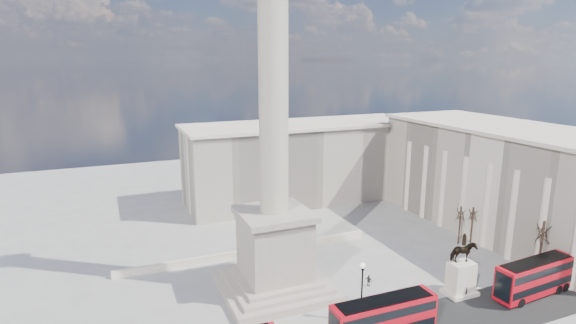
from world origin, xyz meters
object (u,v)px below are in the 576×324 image
at_px(red_bus_c, 535,277).
at_px(pedestrian_standing, 517,278).
at_px(equestrian_statue, 461,273).
at_px(victorian_lamp, 362,287).
at_px(red_bus_b, 384,319).
at_px(pedestrian_walking, 466,290).
at_px(nelsons_column, 274,195).
at_px(pedestrian_crossing, 369,281).

height_order(red_bus_c, pedestrian_standing, red_bus_c).
height_order(equestrian_statue, pedestrian_standing, equestrian_statue).
distance_m(victorian_lamp, pedestrian_standing, 24.22).
xyz_separation_m(red_bus_b, pedestrian_walking, (14.85, 3.50, -1.57)).
relative_size(nelsons_column, pedestrian_walking, 25.94).
xyz_separation_m(red_bus_c, pedestrian_standing, (0.35, 2.85, -1.58)).
bearing_deg(equestrian_statue, pedestrian_crossing, 147.36).
xyz_separation_m(nelsons_column, red_bus_c, (30.07, -14.35, -10.40)).
height_order(equestrian_statue, pedestrian_crossing, equestrian_statue).
relative_size(red_bus_b, red_bus_c, 0.99).
distance_m(red_bus_c, equestrian_statue, 9.33).
height_order(victorian_lamp, pedestrian_standing, victorian_lamp).
bearing_deg(pedestrian_walking, pedestrian_standing, -32.19).
bearing_deg(pedestrian_crossing, nelsons_column, 41.84).
xyz_separation_m(red_bus_c, victorian_lamp, (-23.63, 3.30, 1.79)).
height_order(equestrian_statue, pedestrian_walking, equestrian_statue).
distance_m(victorian_lamp, pedestrian_walking, 15.63).
bearing_deg(red_bus_c, nelsons_column, 150.38).
bearing_deg(pedestrian_standing, red_bus_b, -12.65).
height_order(nelsons_column, victorian_lamp, nelsons_column).
distance_m(nelsons_column, victorian_lamp, 15.42).
bearing_deg(nelsons_column, pedestrian_standing, -20.70).
distance_m(red_bus_c, pedestrian_standing, 3.28).
bearing_deg(pedestrian_walking, victorian_lamp, 146.14).
bearing_deg(red_bus_c, pedestrian_standing, 78.87).
bearing_deg(victorian_lamp, pedestrian_standing, -1.06).
bearing_deg(pedestrian_crossing, pedestrian_standing, -139.63).
relative_size(red_bus_b, pedestrian_walking, 6.21).
bearing_deg(victorian_lamp, pedestrian_crossing, 51.63).
distance_m(equestrian_statue, pedestrian_standing, 9.11).
height_order(nelsons_column, pedestrian_crossing, nelsons_column).
bearing_deg(red_bus_b, pedestrian_crossing, 65.77).
relative_size(nelsons_column, red_bus_b, 4.18).
bearing_deg(pedestrian_walking, red_bus_b, 161.05).
bearing_deg(pedestrian_standing, pedestrian_crossing, -42.36).
height_order(red_bus_b, victorian_lamp, victorian_lamp).
xyz_separation_m(victorian_lamp, pedestrian_standing, (23.98, -0.44, -3.37)).
height_order(victorian_lamp, pedestrian_crossing, victorian_lamp).
xyz_separation_m(pedestrian_walking, pedestrian_crossing, (-9.88, 7.24, -0.16)).
xyz_separation_m(red_bus_b, pedestrian_crossing, (4.97, 10.74, -1.73)).
relative_size(red_bus_c, victorian_lamp, 1.64).
relative_size(victorian_lamp, equestrian_statue, 0.88).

